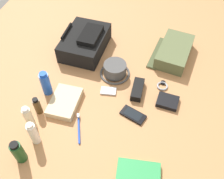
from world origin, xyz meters
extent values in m
cube|color=#B37A4B|center=(0.00, 0.00, -0.01)|extent=(2.64, 2.02, 0.02)
cube|color=black|center=(0.30, 0.26, 0.05)|extent=(0.34, 0.25, 0.11)
cube|color=black|center=(0.30, 0.22, 0.12)|extent=(0.18, 0.11, 0.03)
cylinder|color=black|center=(0.30, 0.37, 0.12)|extent=(0.15, 0.02, 0.02)
cube|color=#56603D|center=(0.38, -0.28, 0.04)|extent=(0.32, 0.21, 0.08)
cube|color=#454D30|center=(0.38, -0.19, 0.01)|extent=(0.29, 0.10, 0.01)
cylinder|color=#4B4B4B|center=(0.15, 0.02, 0.04)|extent=(0.13, 0.13, 0.07)
torus|color=#4B4B4B|center=(0.15, 0.02, 0.01)|extent=(0.17, 0.17, 0.01)
cylinder|color=#19471E|center=(-0.46, 0.29, 0.06)|extent=(0.05, 0.05, 0.12)
cylinder|color=black|center=(-0.46, 0.29, 0.13)|extent=(0.04, 0.04, 0.01)
cylinder|color=white|center=(-0.37, 0.27, 0.07)|extent=(0.04, 0.04, 0.13)
cylinder|color=white|center=(-0.37, 0.27, 0.14)|extent=(0.03, 0.03, 0.01)
cylinder|color=beige|center=(-0.30, 0.32, 0.07)|extent=(0.04, 0.04, 0.15)
cylinder|color=silver|center=(-0.30, 0.32, 0.15)|extent=(0.03, 0.03, 0.01)
cylinder|color=#473319|center=(-0.21, 0.33, 0.05)|extent=(0.04, 0.04, 0.09)
cylinder|color=black|center=(-0.21, 0.33, 0.10)|extent=(0.03, 0.03, 0.01)
cylinder|color=blue|center=(-0.08, 0.34, 0.07)|extent=(0.05, 0.05, 0.14)
cylinder|color=blue|center=(-0.08, 0.34, 0.14)|extent=(0.04, 0.04, 0.01)
cube|color=#2D934C|center=(-0.41, -0.23, 0.01)|extent=(0.17, 0.20, 0.03)
cube|color=white|center=(-0.41, -0.23, 0.01)|extent=(0.16, 0.20, 0.02)
cube|color=black|center=(-0.10, -0.14, 0.01)|extent=(0.10, 0.14, 0.01)
cube|color=black|center=(-0.10, -0.14, 0.01)|extent=(0.08, 0.10, 0.00)
cube|color=#B7B7BC|center=(0.01, 0.02, 0.01)|extent=(0.06, 0.09, 0.01)
cylinder|color=silver|center=(0.01, 0.01, 0.01)|extent=(0.03, 0.03, 0.00)
torus|color=#99999E|center=(0.13, -0.26, 0.01)|extent=(0.06, 0.06, 0.01)
cylinder|color=black|center=(0.15, -0.26, 0.01)|extent=(0.03, 0.03, 0.01)
cylinder|color=blue|center=(-0.25, 0.10, 0.01)|extent=(0.16, 0.07, 0.01)
cube|color=white|center=(-0.19, 0.12, 0.02)|extent=(0.02, 0.02, 0.01)
cube|color=black|center=(0.02, -0.30, 0.01)|extent=(0.10, 0.12, 0.02)
cube|color=#C6B289|center=(-0.13, 0.22, 0.02)|extent=(0.20, 0.14, 0.04)
cube|color=black|center=(0.05, -0.13, 0.02)|extent=(0.14, 0.06, 0.04)
camera|label=1|loc=(-0.82, -0.23, 1.09)|focal=40.83mm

